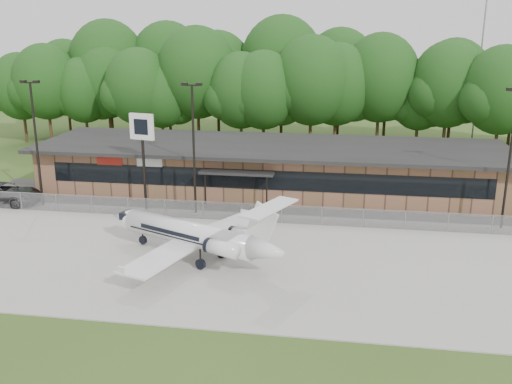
% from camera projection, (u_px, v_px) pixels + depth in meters
% --- Properties ---
extents(ground, '(160.00, 160.00, 0.00)m').
position_uv_depth(ground, '(208.00, 320.00, 28.79)').
color(ground, '#324B1A').
rests_on(ground, ground).
extents(apron, '(64.00, 18.00, 0.08)m').
position_uv_depth(apron, '(238.00, 258.00, 36.36)').
color(apron, '#9E9B93').
rests_on(apron, ground).
extents(parking_lot, '(50.00, 9.00, 0.06)m').
position_uv_depth(parking_lot, '(264.00, 205.00, 47.26)').
color(parking_lot, '#383835').
rests_on(parking_lot, ground).
extents(terminal, '(41.00, 11.65, 4.30)m').
position_uv_depth(terminal, '(271.00, 167.00, 50.87)').
color(terminal, '#8A5B45').
rests_on(terminal, ground).
extents(fence, '(46.00, 0.04, 1.52)m').
position_uv_depth(fence, '(255.00, 213.00, 42.79)').
color(fence, gray).
rests_on(fence, ground).
extents(treeline, '(72.00, 12.00, 15.00)m').
position_uv_depth(treeline, '(292.00, 86.00, 66.49)').
color(treeline, '#143B13').
rests_on(treeline, ground).
extents(radio_mast, '(0.20, 0.20, 25.00)m').
position_uv_depth(radio_mast, '(482.00, 41.00, 67.45)').
color(radio_mast, gray).
rests_on(radio_mast, ground).
extents(light_pole_left, '(1.55, 0.30, 10.23)m').
position_uv_depth(light_pole_left, '(35.00, 134.00, 45.46)').
color(light_pole_left, black).
rests_on(light_pole_left, ground).
extents(light_pole_mid, '(1.55, 0.30, 10.23)m').
position_uv_depth(light_pole_mid, '(193.00, 139.00, 43.50)').
color(light_pole_mid, black).
rests_on(light_pole_mid, ground).
extents(light_pole_right, '(1.55, 0.30, 10.23)m').
position_uv_depth(light_pole_right, '(511.00, 149.00, 40.03)').
color(light_pole_right, black).
rests_on(light_pole_right, ground).
extents(business_jet, '(13.40, 11.94, 4.63)m').
position_uv_depth(business_jet, '(195.00, 236.00, 35.67)').
color(business_jet, white).
rests_on(business_jet, ground).
extents(suv, '(6.56, 3.28, 1.78)m').
position_uv_depth(suv, '(2.00, 194.00, 47.26)').
color(suv, '#2A2A2C').
rests_on(suv, ground).
extents(pole_sign, '(2.05, 0.62, 7.79)m').
position_uv_depth(pole_sign, '(142.00, 137.00, 44.42)').
color(pole_sign, black).
rests_on(pole_sign, ground).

